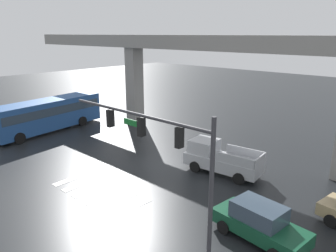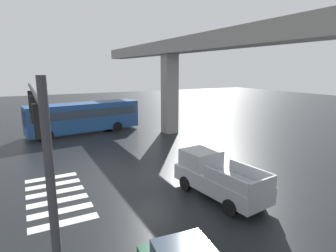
{
  "view_description": "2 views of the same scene",
  "coord_description": "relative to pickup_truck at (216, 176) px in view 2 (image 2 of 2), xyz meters",
  "views": [
    {
      "loc": [
        14.69,
        -15.04,
        9.01
      ],
      "look_at": [
        -1.11,
        1.96,
        2.33
      ],
      "focal_mm": 34.5,
      "sensor_mm": 36.0,
      "label": 1
    },
    {
      "loc": [
        14.04,
        -6.25,
        6.31
      ],
      "look_at": [
        -1.27,
        1.78,
        2.72
      ],
      "focal_mm": 29.62,
      "sensor_mm": 36.0,
      "label": 2
    }
  ],
  "objects": [
    {
      "name": "traffic_signal_mast",
      "position": [
        2.26,
        -7.92,
        3.56
      ],
      "size": [
        8.69,
        0.32,
        6.2
      ],
      "color": "#38383D",
      "rests_on": "ground"
    },
    {
      "name": "pickup_truck",
      "position": [
        0.0,
        0.0,
        0.0
      ],
      "size": [
        5.29,
        2.53,
        2.08
      ],
      "color": "#A8AAAF",
      "rests_on": "ground"
    },
    {
      "name": "elevated_overpass",
      "position": [
        -3.52,
        4.55,
        6.49
      ],
      "size": [
        52.38,
        1.85,
        8.89
      ],
      "color": "gray",
      "rests_on": "ground"
    },
    {
      "name": "city_bus",
      "position": [
        -17.42,
        -3.02,
        0.73
      ],
      "size": [
        3.92,
        11.04,
        2.99
      ],
      "color": "#234C8C",
      "rests_on": "ground"
    },
    {
      "name": "ground_plane",
      "position": [
        -3.52,
        -1.99,
        -0.99
      ],
      "size": [
        120.0,
        120.0,
        0.0
      ],
      "primitive_type": "plane",
      "color": "black"
    },
    {
      "name": "crosswalk_stripes",
      "position": [
        -3.52,
        -7.2,
        -0.98
      ],
      "size": [
        6.05,
        2.8,
        0.01
      ],
      "color": "silver",
      "rests_on": "ground"
    }
  ]
}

